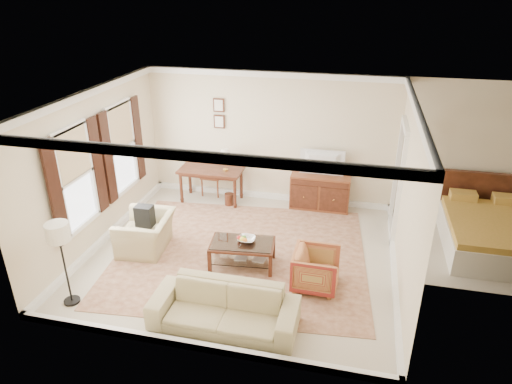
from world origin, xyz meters
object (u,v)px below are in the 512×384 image
at_px(writing_desk, 211,174).
at_px(striped_armchair, 316,268).
at_px(coffee_table, 242,248).
at_px(club_armchair, 145,227).
at_px(sideboard, 320,192).
at_px(tv, 322,156).
at_px(sofa, 224,302).

distance_m(writing_desk, striped_armchair, 3.83).
xyz_separation_m(coffee_table, club_armchair, (-1.88, 0.12, 0.10)).
xyz_separation_m(sideboard, coffee_table, (-1.08, -2.57, -0.03)).
relative_size(tv, sofa, 0.43).
xyz_separation_m(tv, sofa, (-0.94, -4.12, -0.82)).
height_order(writing_desk, sofa, sofa).
distance_m(coffee_table, club_armchair, 1.89).
bearing_deg(sofa, sideboard, 77.54).
distance_m(tv, striped_armchair, 3.02).
bearing_deg(striped_armchair, sofa, 137.16).
xyz_separation_m(coffee_table, striped_armchair, (1.32, -0.33, 0.01)).
relative_size(coffee_table, sofa, 0.55).
xyz_separation_m(sideboard, club_armchair, (-2.97, -2.45, 0.06)).
xyz_separation_m(striped_armchair, sofa, (-1.18, -1.23, 0.04)).
distance_m(writing_desk, coffee_table, 2.76).
relative_size(writing_desk, sofa, 0.66).
bearing_deg(sideboard, striped_armchair, -85.30).
distance_m(sideboard, sofa, 4.24).
bearing_deg(club_armchair, writing_desk, 161.39).
xyz_separation_m(writing_desk, club_armchair, (-0.53, -2.27, -0.20)).
relative_size(sideboard, tv, 1.41).
relative_size(writing_desk, tv, 1.56).
distance_m(writing_desk, sofa, 4.24).
bearing_deg(writing_desk, striped_armchair, -45.54).
distance_m(striped_armchair, club_armchair, 3.24).
xyz_separation_m(writing_desk, tv, (2.44, 0.16, 0.58)).
bearing_deg(sideboard, writing_desk, -175.84).
distance_m(tv, club_armchair, 3.91).
bearing_deg(sofa, writing_desk, 111.04).
relative_size(tv, club_armchair, 0.87).
relative_size(tv, striped_armchair, 1.22).
xyz_separation_m(coffee_table, sofa, (0.14, -1.57, 0.06)).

